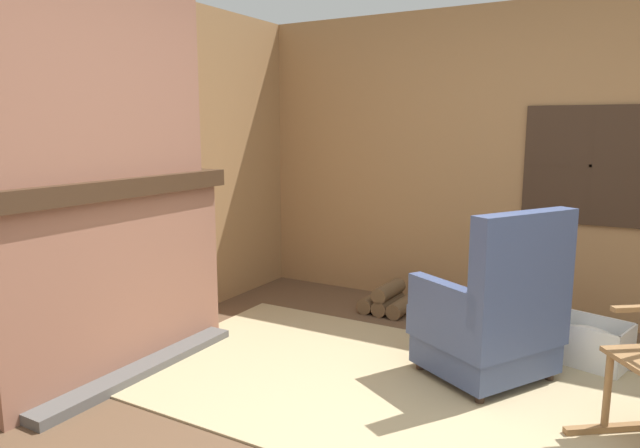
{
  "coord_description": "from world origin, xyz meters",
  "views": [
    {
      "loc": [
        0.76,
        -2.3,
        1.5
      ],
      "look_at": [
        -0.96,
        0.71,
        0.9
      ],
      "focal_mm": 32.0,
      "sensor_mm": 36.0,
      "label": 1
    }
  ],
  "objects_px": {
    "firewood_stack": "(389,300)",
    "decorative_plate_on_mantel": "(79,160)",
    "armchair": "(493,320)",
    "laundry_basket": "(588,342)",
    "storage_case": "(160,160)"
  },
  "relations": [
    {
      "from": "laundry_basket",
      "to": "storage_case",
      "type": "bearing_deg",
      "value": -160.18
    },
    {
      "from": "firewood_stack",
      "to": "armchair",
      "type": "bearing_deg",
      "value": -40.58
    },
    {
      "from": "storage_case",
      "to": "decorative_plate_on_mantel",
      "type": "bearing_deg",
      "value": -91.83
    },
    {
      "from": "firewood_stack",
      "to": "storage_case",
      "type": "xyz_separation_m",
      "value": [
        -1.17,
        -1.31,
        1.18
      ]
    },
    {
      "from": "firewood_stack",
      "to": "laundry_basket",
      "type": "height_order",
      "value": "laundry_basket"
    },
    {
      "from": "storage_case",
      "to": "firewood_stack",
      "type": "bearing_deg",
      "value": 48.21
    },
    {
      "from": "armchair",
      "to": "decorative_plate_on_mantel",
      "type": "height_order",
      "value": "decorative_plate_on_mantel"
    },
    {
      "from": "firewood_stack",
      "to": "decorative_plate_on_mantel",
      "type": "relative_size",
      "value": 1.87
    },
    {
      "from": "laundry_basket",
      "to": "decorative_plate_on_mantel",
      "type": "height_order",
      "value": "decorative_plate_on_mantel"
    },
    {
      "from": "firewood_stack",
      "to": "decorative_plate_on_mantel",
      "type": "distance_m",
      "value": 2.58
    },
    {
      "from": "armchair",
      "to": "laundry_basket",
      "type": "relative_size",
      "value": 1.93
    },
    {
      "from": "decorative_plate_on_mantel",
      "to": "firewood_stack",
      "type": "bearing_deg",
      "value": 58.45
    },
    {
      "from": "storage_case",
      "to": "decorative_plate_on_mantel",
      "type": "height_order",
      "value": "decorative_plate_on_mantel"
    },
    {
      "from": "laundry_basket",
      "to": "decorative_plate_on_mantel",
      "type": "bearing_deg",
      "value": -149.43
    },
    {
      "from": "armchair",
      "to": "storage_case",
      "type": "xyz_separation_m",
      "value": [
        -2.2,
        -0.43,
        0.89
      ]
    }
  ]
}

